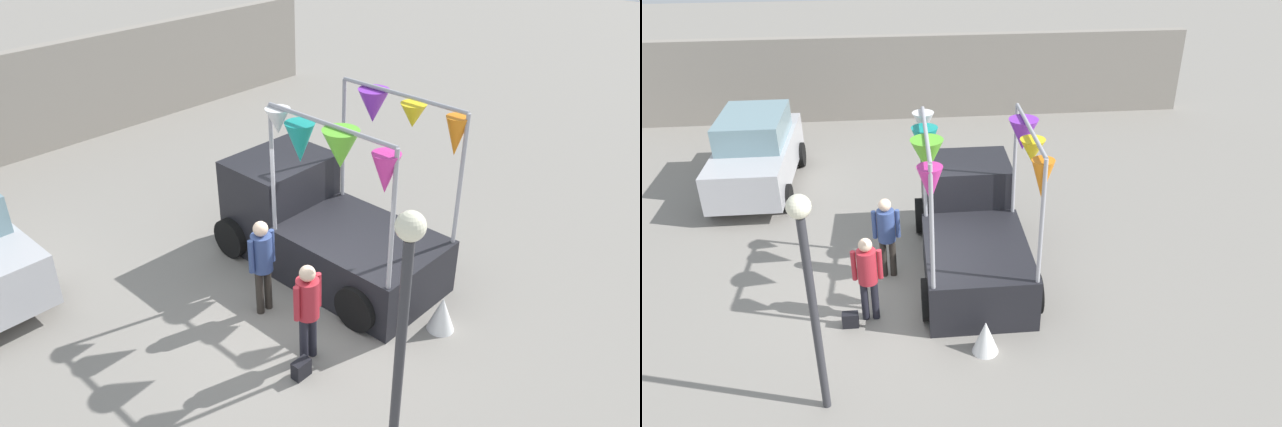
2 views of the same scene
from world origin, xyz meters
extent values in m
plane|color=gray|center=(0.00, 0.00, 0.00)|extent=(60.00, 60.00, 0.00)
cube|color=black|center=(1.25, -0.12, 0.50)|extent=(1.90, 2.60, 1.00)
cube|color=black|center=(1.25, 1.88, 0.90)|extent=(1.80, 1.40, 1.80)
cube|color=#8CB2C6|center=(1.25, 1.88, 1.35)|extent=(1.76, 1.37, 0.60)
cylinder|color=black|center=(0.30, 2.23, 0.38)|extent=(0.22, 0.76, 0.76)
cylinder|color=black|center=(2.20, 2.23, 0.38)|extent=(0.22, 0.76, 0.76)
cylinder|color=black|center=(0.30, -0.82, 0.38)|extent=(0.22, 0.76, 0.76)
cylinder|color=black|center=(2.20, -0.82, 0.38)|extent=(0.22, 0.76, 0.76)
cylinder|color=#A5A5AD|center=(0.38, 1.10, 2.12)|extent=(0.07, 0.07, 2.24)
cylinder|color=#A5A5AD|center=(2.12, 1.10, 2.12)|extent=(0.07, 0.07, 2.24)
cylinder|color=#A5A5AD|center=(0.38, -1.34, 2.12)|extent=(0.07, 0.07, 2.24)
cylinder|color=#A5A5AD|center=(2.12, -1.34, 2.12)|extent=(0.07, 0.07, 2.24)
cylinder|color=#A5A5AD|center=(0.38, -0.12, 3.24)|extent=(0.07, 2.44, 0.07)
cylinder|color=#A5A5AD|center=(2.12, -0.12, 3.24)|extent=(0.07, 2.44, 0.07)
cone|color=#D83399|center=(0.38, -1.17, 2.82)|extent=(0.58, 0.58, 0.59)
cone|color=orange|center=(2.12, -1.17, 2.82)|extent=(0.45, 0.45, 0.64)
cone|color=#66CC33|center=(0.38, -0.36, 2.93)|extent=(0.78, 0.78, 0.58)
cone|color=yellow|center=(2.12, -0.36, 2.95)|extent=(0.61, 0.61, 0.40)
cone|color=teal|center=(0.38, 0.46, 2.79)|extent=(0.47, 0.47, 0.64)
cone|color=purple|center=(2.12, 0.46, 2.91)|extent=(0.61, 0.61, 0.58)
cone|color=white|center=(0.38, 0.93, 3.01)|extent=(0.48, 0.48, 0.41)
cube|color=#B7B7BC|center=(-3.60, 4.75, 0.77)|extent=(1.70, 4.00, 0.90)
cube|color=#72939E|center=(-3.60, 4.90, 1.55)|extent=(1.50, 2.10, 0.66)
cylinder|color=black|center=(-4.45, 6.00, 0.32)|extent=(0.18, 0.64, 0.64)
cylinder|color=black|center=(-2.75, 6.00, 0.32)|extent=(0.18, 0.64, 0.64)
cylinder|color=black|center=(-4.45, 3.50, 0.32)|extent=(0.18, 0.64, 0.64)
cylinder|color=black|center=(-2.75, 3.50, 0.32)|extent=(0.18, 0.64, 0.64)
cylinder|color=black|center=(-0.81, -0.75, 0.39)|extent=(0.13, 0.13, 0.79)
cylinder|color=black|center=(-0.63, -0.75, 0.39)|extent=(0.13, 0.13, 0.79)
cylinder|color=#B22633|center=(-0.72, -0.75, 1.10)|extent=(0.34, 0.34, 0.62)
sphere|color=beige|center=(-0.72, -0.75, 1.53)|extent=(0.24, 0.24, 0.24)
cylinder|color=#B22633|center=(-0.94, -0.75, 1.13)|extent=(0.09, 0.09, 0.56)
cylinder|color=#B22633|center=(-0.50, -0.75, 1.13)|extent=(0.09, 0.09, 0.56)
cylinder|color=#2D2823|center=(-0.49, 0.57, 0.40)|extent=(0.13, 0.13, 0.81)
cylinder|color=#2D2823|center=(-0.31, 0.57, 0.40)|extent=(0.13, 0.13, 0.81)
cylinder|color=#33477F|center=(-0.40, 0.57, 1.13)|extent=(0.34, 0.34, 0.64)
sphere|color=beige|center=(-0.40, 0.57, 1.57)|extent=(0.24, 0.24, 0.24)
cylinder|color=#33477F|center=(-0.62, 0.57, 1.16)|extent=(0.09, 0.09, 0.57)
cylinder|color=#33477F|center=(-0.18, 0.57, 1.16)|extent=(0.09, 0.09, 0.57)
cube|color=black|center=(-1.07, -0.95, 0.14)|extent=(0.28, 0.16, 0.28)
cylinder|color=#333338|center=(-1.33, -2.77, 1.61)|extent=(0.12, 0.12, 3.23)
sphere|color=#F2EDCC|center=(-1.33, -2.77, 3.39)|extent=(0.32, 0.32, 0.32)
cube|color=gray|center=(0.00, 9.47, 1.30)|extent=(18.00, 0.36, 2.60)
cone|color=white|center=(1.19, -1.82, 0.30)|extent=(0.61, 0.61, 0.60)
camera|label=1|loc=(-5.74, -5.70, 6.52)|focal=35.00mm
camera|label=2|loc=(0.00, -9.69, 7.05)|focal=35.00mm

